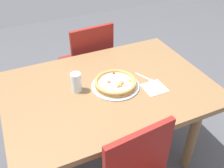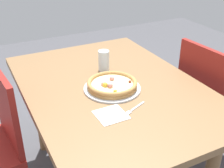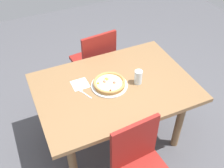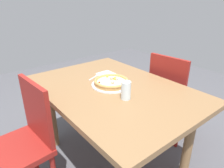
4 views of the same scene
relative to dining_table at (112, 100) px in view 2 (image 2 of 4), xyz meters
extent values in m
cube|color=olive|center=(0.00, 0.00, 0.08)|extent=(1.35, 0.94, 0.04)
cylinder|color=olive|center=(0.52, -0.32, -0.28)|extent=(0.07, 0.07, 0.68)
cylinder|color=olive|center=(0.52, 0.32, -0.28)|extent=(0.07, 0.07, 0.68)
cylinder|color=maroon|center=(0.09, -0.91, -0.41)|extent=(0.04, 0.04, 0.43)
cylinder|color=maroon|center=(0.07, -0.57, -0.41)|extent=(0.04, 0.04, 0.43)
cylinder|color=maroon|center=(-0.27, -0.59, -0.41)|extent=(0.04, 0.04, 0.43)
cube|color=maroon|center=(-0.09, -0.75, -0.18)|extent=(0.43, 0.43, 0.04)
cube|color=maroon|center=(-0.10, -0.57, 0.05)|extent=(0.38, 0.06, 0.42)
cylinder|color=maroon|center=(0.26, 0.60, -0.41)|extent=(0.04, 0.04, 0.43)
cube|color=maroon|center=(0.09, 0.57, 0.05)|extent=(0.38, 0.07, 0.42)
cylinder|color=silver|center=(-0.04, 0.02, 0.10)|extent=(0.31, 0.31, 0.01)
cylinder|color=#B78447|center=(-0.04, 0.02, 0.12)|extent=(0.27, 0.27, 0.02)
cylinder|color=beige|center=(-0.04, 0.02, 0.13)|extent=(0.24, 0.24, 0.01)
torus|color=#B78447|center=(-0.04, 0.02, 0.13)|extent=(0.28, 0.28, 0.02)
sphere|color=maroon|center=(-0.07, -0.07, 0.14)|extent=(0.02, 0.02, 0.02)
sphere|color=#E58C7F|center=(-0.03, 0.07, 0.14)|extent=(0.02, 0.02, 0.02)
sphere|color=gold|center=(-0.13, 0.05, 0.14)|extent=(0.02, 0.02, 0.02)
sphere|color=#E58C7F|center=(-0.07, 0.05, 0.14)|extent=(0.03, 0.03, 0.03)
sphere|color=gold|center=(-0.05, 0.07, 0.14)|extent=(0.03, 0.03, 0.03)
sphere|color=#E58C7F|center=(0.00, 0.00, 0.14)|extent=(0.03, 0.03, 0.03)
cube|color=silver|center=(-0.26, -0.01, 0.10)|extent=(0.05, 0.11, 0.00)
cube|color=silver|center=(-0.29, 0.07, 0.10)|extent=(0.04, 0.05, 0.00)
cylinder|color=silver|center=(0.20, -0.05, 0.16)|extent=(0.07, 0.07, 0.13)
cube|color=white|center=(-0.26, 0.14, 0.10)|extent=(0.14, 0.14, 0.00)
camera|label=1|loc=(0.53, 1.23, 1.11)|focal=41.10mm
camera|label=2|loc=(-1.30, 0.66, 0.88)|focal=47.26mm
camera|label=3|loc=(-0.72, -1.55, 1.64)|focal=43.16mm
camera|label=4|loc=(1.12, -0.90, 0.76)|focal=32.61mm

